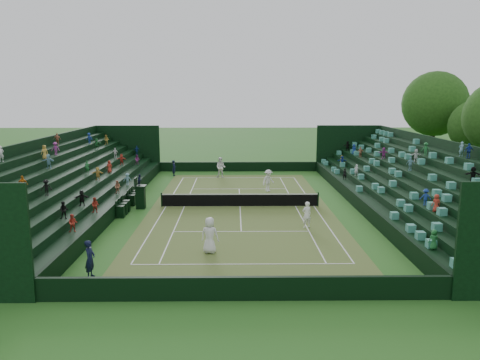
{
  "coord_description": "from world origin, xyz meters",
  "views": [
    {
      "loc": [
        -0.39,
        -33.64,
        8.28
      ],
      "look_at": [
        0.0,
        0.0,
        2.0
      ],
      "focal_mm": 35.0,
      "sensor_mm": 36.0,
      "label": 1
    }
  ],
  "objects": [
    {
      "name": "perimeter_wall_east",
      "position": [
        8.48,
        0.0,
        0.5
      ],
      "size": [
        0.2,
        31.77,
        1.0
      ],
      "primitive_type": "cube",
      "color": "black",
      "rests_on": "ground"
    },
    {
      "name": "perimeter_wall_north",
      "position": [
        0.0,
        15.88,
        0.5
      ],
      "size": [
        17.17,
        0.2,
        1.0
      ],
      "primitive_type": "cube",
      "color": "black",
      "rests_on": "ground"
    },
    {
      "name": "north_grandstand",
      "position": [
        12.66,
        0.0,
        1.55
      ],
      "size": [
        6.6,
        32.0,
        4.9
      ],
      "color": "black",
      "rests_on": "ground"
    },
    {
      "name": "player_far_west",
      "position": [
        -1.76,
        12.14,
        1.0
      ],
      "size": [
        1.13,
        0.97,
        2.01
      ],
      "primitive_type": "imported",
      "rotation": [
        0.0,
        0.0,
        -0.25
      ],
      "color": "white",
      "rests_on": "ground"
    },
    {
      "name": "south_grandstand",
      "position": [
        -12.66,
        0.0,
        1.55
      ],
      "size": [
        6.6,
        32.0,
        4.9
      ],
      "color": "black",
      "rests_on": "ground"
    },
    {
      "name": "player_near_west",
      "position": [
        -1.7,
        -10.17,
        0.96
      ],
      "size": [
        1.06,
        0.83,
        1.93
      ],
      "primitive_type": "imported",
      "rotation": [
        0.0,
        0.0,
        2.89
      ],
      "color": "white",
      "rests_on": "ground"
    },
    {
      "name": "player_near_east",
      "position": [
        4.09,
        -5.55,
        0.83
      ],
      "size": [
        0.71,
        0.58,
        1.67
      ],
      "primitive_type": "imported",
      "rotation": [
        0.0,
        0.0,
        3.48
      ],
      "color": "white",
      "rests_on": "ground"
    },
    {
      "name": "player_far_east",
      "position": [
        2.48,
        5.42,
        0.94
      ],
      "size": [
        1.38,
        1.3,
        1.87
      ],
      "primitive_type": "imported",
      "rotation": [
        0.0,
        0.0,
        0.66
      ],
      "color": "white",
      "rests_on": "ground"
    },
    {
      "name": "line_judge_south",
      "position": [
        -6.96,
        -13.43,
        0.88
      ],
      "size": [
        0.47,
        0.67,
        1.76
      ],
      "primitive_type": "imported",
      "rotation": [
        0.0,
        0.0,
        1.49
      ],
      "color": "black",
      "rests_on": "ground"
    },
    {
      "name": "court_surface",
      "position": [
        0.0,
        0.0,
        0.01
      ],
      "size": [
        12.97,
        26.77,
        0.01
      ],
      "primitive_type": "cube",
      "color": "#326A23",
      "rests_on": "ground"
    },
    {
      "name": "umpire_chair",
      "position": [
        -7.23,
        -0.47,
        1.08
      ],
      "size": [
        0.81,
        0.81,
        2.53
      ],
      "color": "black",
      "rests_on": "ground"
    },
    {
      "name": "line_judge_north",
      "position": [
        -6.52,
        13.08,
        0.8
      ],
      "size": [
        0.44,
        0.62,
        1.6
      ],
      "primitive_type": "imported",
      "rotation": [
        0.0,
        0.0,
        1.47
      ],
      "color": "black",
      "rests_on": "ground"
    },
    {
      "name": "courtside_chairs",
      "position": [
        -8.1,
        -0.49,
        0.44
      ],
      "size": [
        0.54,
        5.51,
        1.17
      ],
      "color": "black",
      "rests_on": "ground"
    },
    {
      "name": "scoreboard_tower",
      "position": [
        17.75,
        16.0,
        3.14
      ],
      "size": [
        2.0,
        1.0,
        3.7
      ],
      "color": "black",
      "rests_on": "ground"
    },
    {
      "name": "perimeter_wall_south",
      "position": [
        0.0,
        -15.88,
        0.5
      ],
      "size": [
        17.17,
        0.2,
        1.0
      ],
      "primitive_type": "cube",
      "color": "black",
      "rests_on": "ground"
    },
    {
      "name": "ground",
      "position": [
        0.0,
        0.0,
        0.0
      ],
      "size": [
        160.0,
        160.0,
        0.0
      ],
      "primitive_type": "plane",
      "color": "#2B6A21",
      "rests_on": "ground"
    },
    {
      "name": "tennis_net",
      "position": [
        0.0,
        0.0,
        0.53
      ],
      "size": [
        11.67,
        0.1,
        1.06
      ],
      "color": "black",
      "rests_on": "ground"
    },
    {
      "name": "perimeter_wall_west",
      "position": [
        -8.48,
        0.0,
        0.5
      ],
      "size": [
        0.2,
        31.77,
        1.0
      ],
      "primitive_type": "cube",
      "color": "black",
      "rests_on": "ground"
    }
  ]
}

